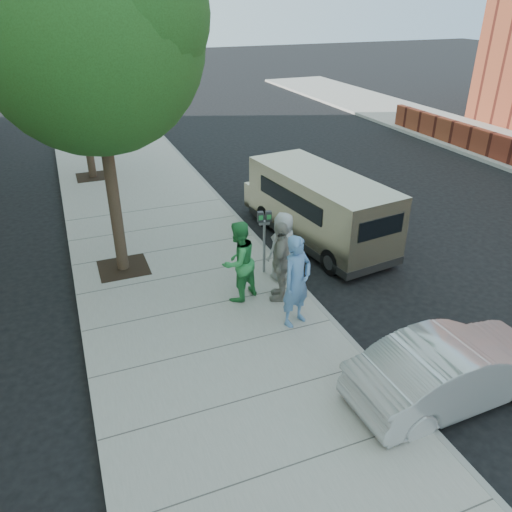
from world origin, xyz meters
name	(u,v)px	position (x,y,z in m)	size (l,w,h in m)	color
ground	(243,303)	(0.00, 0.00, 0.00)	(120.00, 120.00, 0.00)	black
sidewalk	(201,309)	(-1.00, 0.00, 0.07)	(5.00, 60.00, 0.15)	gray
curb_face	(301,288)	(1.44, 0.00, 0.07)	(0.12, 60.00, 0.16)	gray
tree_near	(93,31)	(-2.25, 2.40, 5.55)	(4.62, 4.60, 7.53)	black
tree_far	(73,39)	(-2.25, 10.00, 4.88)	(3.92, 3.80, 6.49)	black
parking_meter	(264,229)	(0.89, 0.92, 1.31)	(0.34, 0.17, 1.60)	gray
van	(318,206)	(3.06, 2.31, 1.04)	(2.39, 5.46, 1.96)	tan
sedan	(454,369)	(2.27, -4.10, 0.62)	(1.31, 3.76, 1.24)	#AFB1B6
person_officer	(297,281)	(0.68, -1.28, 1.13)	(0.71, 0.47, 1.96)	#5683B8
person_green_shirt	(239,261)	(-0.08, 0.03, 1.07)	(0.89, 0.70, 1.84)	green
person_gray_shirt	(283,246)	(1.20, 0.51, 0.98)	(0.81, 0.53, 1.66)	#9F9FA1
person_striped_polo	(281,261)	(0.77, -0.30, 1.07)	(1.08, 0.45, 1.85)	gray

